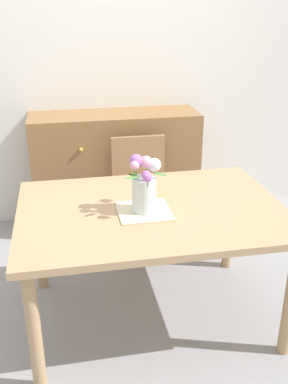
# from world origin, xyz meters

# --- Properties ---
(ground_plane) EXTENTS (12.00, 12.00, 0.00)m
(ground_plane) POSITION_xyz_m (0.00, 0.00, 0.00)
(ground_plane) COLOR #939399
(back_wall) EXTENTS (7.00, 0.10, 2.80)m
(back_wall) POSITION_xyz_m (0.00, 1.60, 1.40)
(back_wall) COLOR silver
(back_wall) RESTS_ON ground_plane
(dining_table) EXTENTS (1.52, 1.07, 0.76)m
(dining_table) POSITION_xyz_m (0.00, 0.00, 0.67)
(dining_table) COLOR tan
(dining_table) RESTS_ON ground_plane
(chair_far) EXTENTS (0.42, 0.42, 0.90)m
(chair_far) POSITION_xyz_m (0.10, 0.88, 0.52)
(chair_far) COLOR #9E7047
(chair_far) RESTS_ON ground_plane
(dresser) EXTENTS (1.40, 0.47, 1.00)m
(dresser) POSITION_xyz_m (-0.04, 1.33, 0.50)
(dresser) COLOR olive
(dresser) RESTS_ON ground_plane
(placemat) EXTENTS (0.29, 0.29, 0.01)m
(placemat) POSITION_xyz_m (-0.05, -0.04, 0.77)
(placemat) COLOR beige
(placemat) RESTS_ON dining_table
(flower_vase) EXTENTS (0.24, 0.27, 0.32)m
(flower_vase) POSITION_xyz_m (-0.05, -0.04, 0.92)
(flower_vase) COLOR silver
(flower_vase) RESTS_ON placemat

